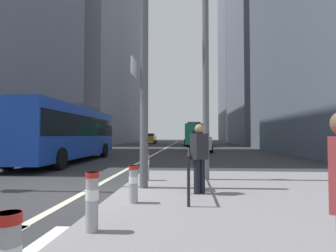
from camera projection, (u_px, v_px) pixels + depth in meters
ground_plane at (160, 151)px, 27.02m from camera, size 160.00×160.00×0.00m
median_island at (320, 207)px, 5.69m from camera, size 9.00×10.00×0.15m
lane_centre_line at (168, 147)px, 36.99m from camera, size 0.20×80.00×0.01m
office_tower_left_mid at (85, 37)px, 50.31m from camera, size 13.60×23.14×39.03m
office_tower_left_far at (119, 63)px, 75.39m from camera, size 11.30×22.53×42.91m
office_tower_right_mid at (267, 19)px, 50.02m from camera, size 11.98×18.50×45.16m
office_tower_right_far at (244, 40)px, 70.80m from camera, size 11.39×18.09×51.92m
city_bus_blue_oncoming at (67, 130)px, 15.95m from camera, size 2.90×10.99×3.40m
city_bus_red_receding at (193, 134)px, 41.12m from camera, size 2.83×11.52×3.40m
car_oncoming_mid at (150, 138)px, 51.87m from camera, size 2.09×4.39×1.94m
car_receding_near at (200, 141)px, 25.48m from camera, size 2.06×4.29×1.94m
traffic_signal_gantry at (60, 41)px, 7.65m from camera, size 6.92×0.65×6.00m
street_lamp_post at (205, 19)px, 8.91m from camera, size 5.50×0.32×8.00m
bollard_left at (92, 198)px, 4.00m from camera, size 0.20×0.20×0.86m
bollard_right at (133, 182)px, 5.70m from camera, size 0.20×0.20×0.77m
bollard_back at (146, 164)px, 8.56m from camera, size 0.20×0.20×0.89m
pedestrian_railing at (189, 162)px, 7.18m from camera, size 0.06×3.61×0.98m
pedestrian_walking at (199, 155)px, 6.64m from camera, size 0.45×0.43×1.66m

